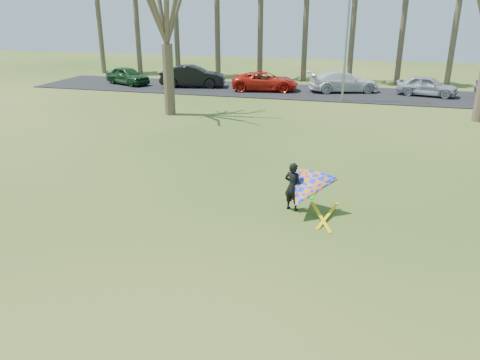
% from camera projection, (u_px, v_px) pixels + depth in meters
% --- Properties ---
extents(ground, '(100.00, 100.00, 0.00)m').
position_uv_depth(ground, '(222.00, 239.00, 13.45)').
color(ground, '#19490F').
rests_on(ground, ground).
extents(parking_strip, '(46.00, 7.00, 0.06)m').
position_uv_depth(parking_strip, '(318.00, 93.00, 36.05)').
color(parking_strip, black).
rests_on(parking_strip, ground).
extents(streetlight, '(2.28, 0.18, 8.00)m').
position_uv_depth(streetlight, '(349.00, 35.00, 31.25)').
color(streetlight, gray).
rests_on(streetlight, ground).
extents(car_0, '(4.58, 3.27, 1.45)m').
position_uv_depth(car_0, '(128.00, 76.00, 39.45)').
color(car_0, '#1A411F').
rests_on(car_0, parking_strip).
extents(car_1, '(5.46, 2.86, 1.71)m').
position_uv_depth(car_1, '(193.00, 76.00, 38.13)').
color(car_1, black).
rests_on(car_1, parking_strip).
extents(car_2, '(5.45, 3.13, 1.43)m').
position_uv_depth(car_2, '(265.00, 81.00, 36.54)').
color(car_2, red).
rests_on(car_2, parking_strip).
extents(car_3, '(5.75, 3.74, 1.55)m').
position_uv_depth(car_3, '(344.00, 82.00, 36.02)').
color(car_3, silver).
rests_on(car_3, parking_strip).
extents(car_4, '(4.54, 2.61, 1.45)m').
position_uv_depth(car_4, '(427.00, 86.00, 34.38)').
color(car_4, '#A1A7AF').
rests_on(car_4, parking_strip).
extents(kite_flyer, '(2.13, 2.39, 2.02)m').
position_uv_depth(kite_flyer, '(304.00, 190.00, 14.80)').
color(kite_flyer, black).
rests_on(kite_flyer, ground).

